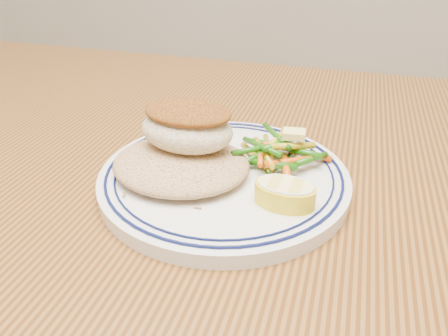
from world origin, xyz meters
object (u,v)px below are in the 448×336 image
rice_pilaf (181,161)px  plate (224,177)px  fish_fillet (187,126)px  dining_table (196,257)px  lemon_wedge (285,193)px  vegetable_pile (278,152)px

rice_pilaf → plate: bearing=17.9°
fish_fillet → dining_table: bearing=-59.3°
rice_pilaf → lemon_wedge: 0.11m
rice_pilaf → vegetable_pile: same height
rice_pilaf → lemon_wedge: rice_pilaf is taller
rice_pilaf → vegetable_pile: size_ratio=1.40×
lemon_wedge → vegetable_pile: bearing=105.2°
dining_table → plate: bearing=22.4°
plate → fish_fillet: size_ratio=2.52×
dining_table → fish_fillet: size_ratio=14.74×
dining_table → lemon_wedge: size_ratio=25.48×
rice_pilaf → fish_fillet: bearing=86.0°
rice_pilaf → lemon_wedge: size_ratio=2.39×
vegetable_pile → fish_fillet: bearing=-160.9°
plate → rice_pilaf: size_ratio=1.82×
dining_table → plate: 0.11m
fish_fillet → lemon_wedge: fish_fillet is taller
dining_table → fish_fillet: fish_fillet is taller
dining_table → plate: plate is taller
rice_pilaf → fish_fillet: fish_fillet is taller
fish_fillet → rice_pilaf: bearing=-94.0°
fish_fillet → vegetable_pile: fish_fillet is taller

